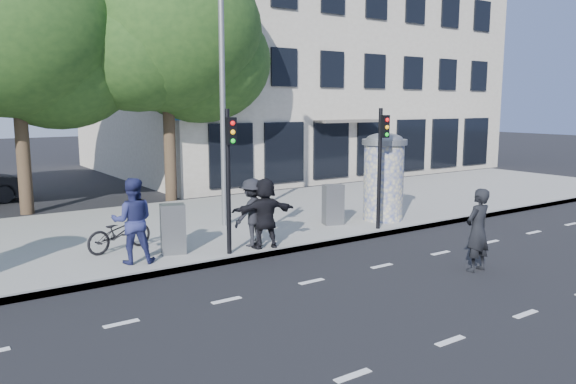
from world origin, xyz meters
TOP-DOWN VIEW (x-y plane):
  - ground at (0.00, 0.00)m, footprint 120.00×120.00m
  - sidewalk at (0.00, 7.50)m, footprint 40.00×8.00m
  - curb at (0.00, 3.55)m, footprint 40.00×0.10m
  - lane_dash_near at (0.00, -2.20)m, footprint 32.00×0.12m
  - lane_dash_far at (0.00, 1.40)m, footprint 32.00×0.12m
  - ad_column_right at (5.20, 4.70)m, footprint 1.36×1.36m
  - traffic_pole_near at (-0.60, 3.79)m, footprint 0.22×0.31m
  - traffic_pole_far at (4.20, 3.79)m, footprint 0.22×0.31m
  - street_lamp at (0.80, 6.63)m, footprint 0.25×0.93m
  - tree_near_left at (-3.50, 12.70)m, footprint 6.80×6.80m
  - tree_center at (1.50, 12.30)m, footprint 7.00×7.00m
  - building at (12.00, 19.99)m, footprint 20.30×15.85m
  - ped_c at (-2.73, 4.37)m, footprint 1.12×1.00m
  - ped_d at (0.24, 4.18)m, footprint 1.22×0.89m
  - ped_f at (0.41, 3.85)m, footprint 1.70×0.91m
  - man_road at (3.47, -0.04)m, footprint 0.69×0.47m
  - bicycle at (-2.65, 5.59)m, footprint 1.04×1.82m
  - cabinet_left at (-1.68, 4.62)m, footprint 0.66×0.56m
  - cabinet_right at (3.51, 5.03)m, footprint 0.66×0.57m

SIDE VIEW (x-z plane):
  - ground at x=0.00m, z-range 0.00..0.00m
  - lane_dash_near at x=0.00m, z-range 0.00..0.01m
  - lane_dash_far at x=0.00m, z-range 0.00..0.01m
  - sidewalk at x=0.00m, z-range 0.00..0.15m
  - curb at x=0.00m, z-range -0.01..0.15m
  - bicycle at x=-2.65m, z-range 0.15..1.06m
  - cabinet_right at x=3.51m, z-range 0.15..1.33m
  - cabinet_left at x=-1.68m, z-range 0.15..1.33m
  - man_road at x=3.47m, z-range 0.00..1.85m
  - ped_d at x=0.24m, z-range 0.15..1.84m
  - ped_f at x=0.41m, z-range 0.15..1.89m
  - ped_c at x=-2.73m, z-range 0.15..2.06m
  - ad_column_right at x=5.20m, z-range 0.21..2.86m
  - traffic_pole_near at x=-0.60m, z-range 0.53..3.93m
  - traffic_pole_far at x=4.20m, z-range 0.53..3.93m
  - street_lamp at x=0.80m, z-range 0.79..8.79m
  - building at x=12.00m, z-range -0.01..11.99m
  - tree_near_left at x=-3.50m, z-range 1.58..10.55m
  - tree_center at x=1.50m, z-range 1.66..10.96m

